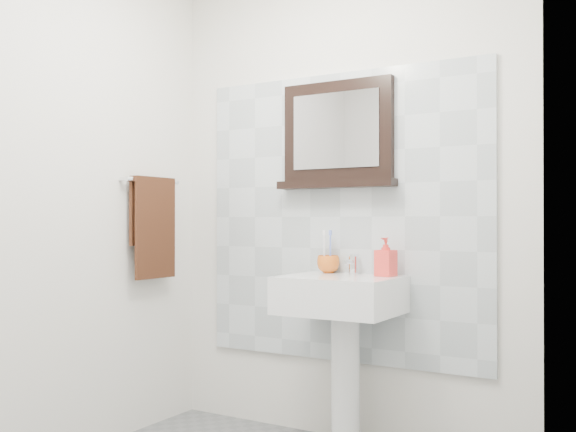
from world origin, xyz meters
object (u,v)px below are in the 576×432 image
(toothbrush_cup, at_px, (328,264))
(framed_mirror, at_px, (338,137))
(pedestal_sink, at_px, (341,314))
(hand_towel, at_px, (153,219))
(soap_dispenser, at_px, (386,257))

(toothbrush_cup, xyz_separation_m, framed_mirror, (0.03, 0.04, 0.66))
(pedestal_sink, height_order, hand_towel, hand_towel)
(pedestal_sink, bearing_deg, toothbrush_cup, 135.11)
(pedestal_sink, height_order, toothbrush_cup, pedestal_sink)
(soap_dispenser, relative_size, framed_mirror, 0.29)
(framed_mirror, relative_size, hand_towel, 1.19)
(pedestal_sink, bearing_deg, soap_dispenser, 28.39)
(soap_dispenser, distance_m, framed_mirror, 0.68)
(soap_dispenser, height_order, framed_mirror, framed_mirror)
(toothbrush_cup, bearing_deg, pedestal_sink, -44.89)
(pedestal_sink, height_order, framed_mirror, framed_mirror)
(pedestal_sink, distance_m, framed_mirror, 0.91)
(hand_towel, bearing_deg, soap_dispenser, 12.76)
(pedestal_sink, relative_size, framed_mirror, 1.47)
(soap_dispenser, bearing_deg, hand_towel, -159.84)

